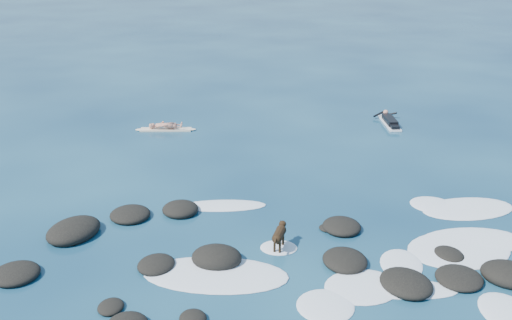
{
  "coord_description": "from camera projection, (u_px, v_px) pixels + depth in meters",
  "views": [
    {
      "loc": [
        0.24,
        -15.38,
        8.56
      ],
      "look_at": [
        -0.76,
        4.0,
        0.9
      ],
      "focal_mm": 40.0,
      "sensor_mm": 36.0,
      "label": 1
    }
  ],
  "objects": [
    {
      "name": "ground",
      "position": [
        274.0,
        236.0,
        17.44
      ],
      "size": [
        160.0,
        160.0,
        0.0
      ],
      "primitive_type": "plane",
      "color": "#0A2642",
      "rests_on": "ground"
    },
    {
      "name": "reef_rocks",
      "position": [
        252.0,
        258.0,
        15.99
      ],
      "size": [
        14.92,
        7.83,
        0.62
      ],
      "color": "black",
      "rests_on": "ground"
    },
    {
      "name": "paddling_surfer_rig",
      "position": [
        390.0,
        121.0,
        27.7
      ],
      "size": [
        1.21,
        2.72,
        0.47
      ],
      "rotation": [
        0.0,
        0.0,
        1.66
      ],
      "color": "white",
      "rests_on": "ground"
    },
    {
      "name": "dog",
      "position": [
        279.0,
        234.0,
        16.53
      ],
      "size": [
        0.47,
        1.19,
        0.76
      ],
      "rotation": [
        0.0,
        0.0,
        1.35
      ],
      "color": "black",
      "rests_on": "ground"
    },
    {
      "name": "standing_surfer_rig",
      "position": [
        165.0,
        117.0,
        26.62
      ],
      "size": [
        2.87,
        0.66,
        1.63
      ],
      "rotation": [
        0.0,
        0.0,
        0.07
      ],
      "color": "beige",
      "rests_on": "ground"
    },
    {
      "name": "breaking_foam",
      "position": [
        385.0,
        252.0,
        16.51
      ],
      "size": [
        11.8,
        8.1,
        0.12
      ],
      "color": "white",
      "rests_on": "ground"
    }
  ]
}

